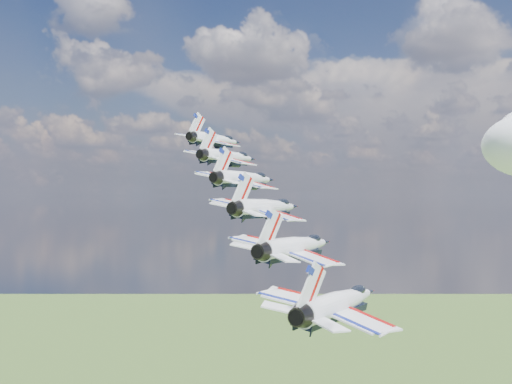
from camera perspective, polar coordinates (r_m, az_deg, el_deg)
The scene contains 6 objects.
jet_0 at distance 103.41m, azimuth -3.56°, elevation 4.66°, with size 10.01×14.82×4.43m, color white, non-canonical shape.
jet_1 at distance 92.26m, azimuth -2.39°, elevation 3.13°, with size 10.01×14.82×4.43m, color silver, non-canonical shape.
jet_2 at distance 81.25m, azimuth -0.90°, elevation 1.19°, with size 10.01×14.82×4.43m, color white, non-canonical shape.
jet_3 at distance 70.43m, azimuth 1.04°, elevation -1.37°, with size 10.01×14.82×4.43m, color white, non-canonical shape.
jet_4 at distance 59.91m, azimuth 3.69°, elevation -4.83°, with size 10.01×14.82×4.43m, color silver, non-canonical shape.
jet_5 at distance 49.88m, azimuth 7.48°, elevation -9.70°, with size 10.01×14.82×4.43m, color silver, non-canonical shape.
Camera 1 is at (37.57, -69.08, 153.22)m, focal length 45.00 mm.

